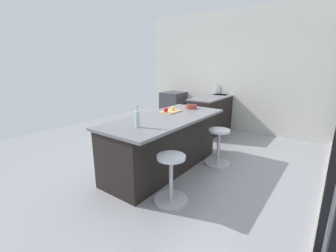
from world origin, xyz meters
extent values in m
plane|color=gray|center=(0.00, 0.00, 0.00)|extent=(7.33, 7.33, 0.00)
cube|color=beige|center=(0.00, 2.42, 0.04)|extent=(5.64, 0.12, 0.07)
cube|color=black|center=(0.00, 2.42, 0.07)|extent=(5.19, 0.06, 0.06)
cube|color=beige|center=(-2.82, 0.00, 1.48)|extent=(0.12, 4.83, 2.96)
cube|color=black|center=(-2.47, -0.16, 0.43)|extent=(2.06, 0.60, 0.87)
cube|color=slate|center=(-2.47, -0.16, 0.88)|extent=(2.06, 0.60, 0.03)
cube|color=#38383D|center=(-2.73, -0.16, 0.84)|extent=(0.44, 0.36, 0.12)
cylinder|color=#B7B7BC|center=(-2.73, -0.31, 1.04)|extent=(0.02, 0.02, 0.28)
cube|color=#38383D|center=(-2.47, -1.54, 0.43)|extent=(0.60, 0.60, 0.87)
cube|color=black|center=(-2.47, -1.23, 0.39)|extent=(0.44, 0.01, 0.32)
cube|color=black|center=(0.21, 0.15, 0.42)|extent=(2.15, 0.77, 0.85)
cube|color=slate|center=(0.21, 0.20, 0.87)|extent=(2.21, 0.97, 0.04)
cylinder|color=#B7B7BC|center=(-0.49, 0.81, 0.01)|extent=(0.44, 0.44, 0.03)
cylinder|color=#B7B7BC|center=(-0.49, 0.81, 0.30)|extent=(0.05, 0.05, 0.57)
cylinder|color=silver|center=(-0.49, 0.81, 0.61)|extent=(0.36, 0.36, 0.04)
cylinder|color=#B7B7BC|center=(0.91, 0.81, 0.01)|extent=(0.44, 0.44, 0.03)
cylinder|color=#B7B7BC|center=(0.91, 0.81, 0.30)|extent=(0.05, 0.05, 0.57)
cylinder|color=silver|center=(0.91, 0.81, 0.61)|extent=(0.36, 0.36, 0.04)
cube|color=tan|center=(-0.17, 0.03, 0.90)|extent=(0.36, 0.24, 0.02)
sphere|color=red|center=(-0.04, 0.02, 0.95)|extent=(0.08, 0.08, 0.08)
sphere|color=gold|center=(-0.22, 0.03, 0.94)|extent=(0.07, 0.07, 0.07)
cylinder|color=silver|center=(0.88, 0.24, 1.00)|extent=(0.06, 0.06, 0.22)
cylinder|color=silver|center=(0.88, 0.24, 1.15)|extent=(0.03, 0.03, 0.08)
cylinder|color=#B7B7BC|center=(0.88, 0.24, 1.19)|extent=(0.03, 0.03, 0.02)
cylinder|color=#993833|center=(-0.64, 0.16, 0.92)|extent=(0.21, 0.21, 0.07)
cylinder|color=#4C1C19|center=(-0.64, 0.16, 0.94)|extent=(0.17, 0.17, 0.04)
camera|label=1|loc=(3.07, 2.36, 1.75)|focal=25.02mm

